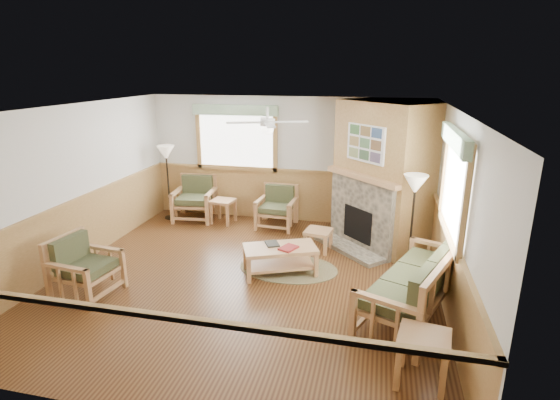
% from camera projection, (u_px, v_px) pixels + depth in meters
% --- Properties ---
extents(floor, '(6.00, 6.00, 0.01)m').
position_uv_depth(floor, '(246.00, 279.00, 7.04)').
color(floor, '#4E2E16').
rests_on(floor, ground).
extents(ceiling, '(6.00, 6.00, 0.01)m').
position_uv_depth(ceiling, '(242.00, 109.00, 6.25)').
color(ceiling, white).
rests_on(ceiling, floor).
extents(wall_back, '(6.00, 0.02, 2.70)m').
position_uv_depth(wall_back, '(286.00, 160.00, 9.44)').
color(wall_back, silver).
rests_on(wall_back, floor).
extents(wall_front, '(6.00, 0.02, 2.70)m').
position_uv_depth(wall_front, '(142.00, 294.00, 3.84)').
color(wall_front, silver).
rests_on(wall_front, floor).
extents(wall_left, '(0.02, 6.00, 2.70)m').
position_uv_depth(wall_left, '(73.00, 187.00, 7.29)').
color(wall_left, silver).
rests_on(wall_left, floor).
extents(wall_right, '(0.02, 6.00, 2.70)m').
position_uv_depth(wall_right, '(453.00, 213.00, 6.00)').
color(wall_right, silver).
rests_on(wall_right, floor).
extents(wainscot, '(6.00, 6.00, 1.10)m').
position_uv_depth(wainscot, '(245.00, 247.00, 6.87)').
color(wainscot, '#A67B44').
rests_on(wainscot, floor).
extents(fireplace, '(3.11, 3.11, 2.70)m').
position_uv_depth(fireplace, '(383.00, 175.00, 8.11)').
color(fireplace, '#A67B44').
rests_on(fireplace, floor).
extents(window_back, '(1.90, 0.16, 1.50)m').
position_uv_depth(window_back, '(235.00, 104.00, 9.30)').
color(window_back, white).
rests_on(window_back, wall_back).
extents(window_right, '(0.16, 1.90, 1.50)m').
position_uv_depth(window_right, '(462.00, 128.00, 5.48)').
color(window_right, white).
rests_on(window_right, wall_right).
extents(ceiling_fan, '(1.59, 1.59, 0.36)m').
position_uv_depth(ceiling_fan, '(267.00, 110.00, 6.48)').
color(ceiling_fan, white).
rests_on(ceiling_fan, ceiling).
extents(sofa, '(2.34, 1.64, 1.00)m').
position_uv_depth(sofa, '(415.00, 281.00, 5.90)').
color(sofa, tan).
rests_on(sofa, floor).
extents(armchair_back_left, '(0.94, 0.94, 0.95)m').
position_uv_depth(armchair_back_left, '(194.00, 199.00, 9.70)').
color(armchair_back_left, tan).
rests_on(armchair_back_left, floor).
extents(armchair_back_right, '(0.81, 0.81, 0.87)m').
position_uv_depth(armchair_back_right, '(277.00, 207.00, 9.23)').
color(armchair_back_right, tan).
rests_on(armchair_back_right, floor).
extents(armchair_left, '(0.89, 0.89, 0.90)m').
position_uv_depth(armchair_left, '(86.00, 267.00, 6.44)').
color(armchair_left, tan).
rests_on(armchair_left, floor).
extents(coffee_table, '(1.31, 1.01, 0.47)m').
position_uv_depth(coffee_table, '(280.00, 260.00, 7.16)').
color(coffee_table, tan).
rests_on(coffee_table, floor).
extents(end_table_chairs, '(0.52, 0.51, 0.53)m').
position_uv_depth(end_table_chairs, '(223.00, 211.00, 9.52)').
color(end_table_chairs, tan).
rests_on(end_table_chairs, floor).
extents(end_table_sofa, '(0.60, 0.58, 0.59)m').
position_uv_depth(end_table_sofa, '(422.00, 359.00, 4.63)').
color(end_table_sofa, tan).
rests_on(end_table_sofa, floor).
extents(footstool, '(0.53, 0.53, 0.40)m').
position_uv_depth(footstool, '(318.00, 240.00, 8.08)').
color(footstool, tan).
rests_on(footstool, floor).
extents(braided_rug, '(1.68, 1.68, 0.01)m').
position_uv_depth(braided_rug, '(288.00, 268.00, 7.40)').
color(braided_rug, brown).
rests_on(braided_rug, floor).
extents(floor_lamp_left, '(0.40, 0.40, 1.66)m').
position_uv_depth(floor_lamp_left, '(168.00, 182.00, 9.65)').
color(floor_lamp_left, black).
rests_on(floor_lamp_left, floor).
extents(floor_lamp_right, '(0.41, 0.41, 1.67)m').
position_uv_depth(floor_lamp_right, '(412.00, 225.00, 7.04)').
color(floor_lamp_right, black).
rests_on(floor_lamp_right, floor).
extents(book_red, '(0.32, 0.36, 0.03)m').
position_uv_depth(book_red, '(288.00, 247.00, 7.01)').
color(book_red, maroon).
rests_on(book_red, coffee_table).
extents(book_dark, '(0.30, 0.33, 0.02)m').
position_uv_depth(book_dark, '(272.00, 243.00, 7.18)').
color(book_dark, black).
rests_on(book_dark, coffee_table).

